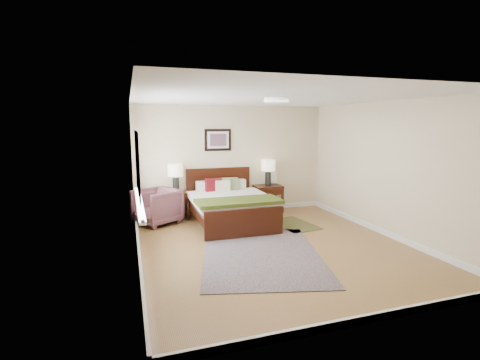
{
  "coord_description": "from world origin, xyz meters",
  "views": [
    {
      "loc": [
        -2.32,
        -5.28,
        2.07
      ],
      "look_at": [
        -0.36,
        0.78,
        1.05
      ],
      "focal_mm": 26.0,
      "sensor_mm": 36.0,
      "label": 1
    }
  ],
  "objects": [
    {
      "name": "floor",
      "position": [
        0.0,
        0.0,
        0.0
      ],
      "size": [
        5.0,
        5.0,
        0.0
      ],
      "primitive_type": "plane",
      "color": "olive",
      "rests_on": "ground"
    },
    {
      "name": "back_wall",
      "position": [
        0.0,
        2.5,
        1.25
      ],
      "size": [
        4.5,
        0.04,
        2.5
      ],
      "primitive_type": "cube",
      "color": "beige",
      "rests_on": "ground"
    },
    {
      "name": "front_wall",
      "position": [
        0.0,
        -2.5,
        1.25
      ],
      "size": [
        4.5,
        0.04,
        2.5
      ],
      "primitive_type": "cube",
      "color": "beige",
      "rests_on": "ground"
    },
    {
      "name": "left_wall",
      "position": [
        -2.25,
        0.0,
        1.25
      ],
      "size": [
        0.04,
        5.0,
        2.5
      ],
      "primitive_type": "cube",
      "color": "beige",
      "rests_on": "ground"
    },
    {
      "name": "right_wall",
      "position": [
        2.25,
        0.0,
        1.25
      ],
      "size": [
        0.04,
        5.0,
        2.5
      ],
      "primitive_type": "cube",
      "color": "beige",
      "rests_on": "ground"
    },
    {
      "name": "ceiling",
      "position": [
        0.0,
        0.0,
        2.5
      ],
      "size": [
        4.5,
        5.0,
        0.02
      ],
      "primitive_type": "cube",
      "color": "white",
      "rests_on": "back_wall"
    },
    {
      "name": "window",
      "position": [
        -2.2,
        0.7,
        1.38
      ],
      "size": [
        0.11,
        2.72,
        1.32
      ],
      "color": "silver",
      "rests_on": "left_wall"
    },
    {
      "name": "door",
      "position": [
        -2.23,
        -1.75,
        1.07
      ],
      "size": [
        0.06,
        1.0,
        2.18
      ],
      "color": "silver",
      "rests_on": "ground"
    },
    {
      "name": "ceil_fixture",
      "position": [
        0.0,
        0.0,
        2.47
      ],
      "size": [
        0.44,
        0.44,
        0.08
      ],
      "color": "white",
      "rests_on": "ceiling"
    },
    {
      "name": "bed",
      "position": [
        -0.35,
        1.53,
        0.49
      ],
      "size": [
        1.63,
        1.96,
        1.06
      ],
      "color": "black",
      "rests_on": "ground"
    },
    {
      "name": "wall_art",
      "position": [
        -0.35,
        2.47,
        1.72
      ],
      "size": [
        0.62,
        0.05,
        0.5
      ],
      "color": "black",
      "rests_on": "back_wall"
    },
    {
      "name": "nightstand_left",
      "position": [
        -1.36,
        2.25,
        0.48
      ],
      "size": [
        0.51,
        0.46,
        0.6
      ],
      "color": "black",
      "rests_on": "ground"
    },
    {
      "name": "nightstand_right",
      "position": [
        0.82,
        2.26,
        0.39
      ],
      "size": [
        0.64,
        0.48,
        0.63
      ],
      "color": "black",
      "rests_on": "ground"
    },
    {
      "name": "lamp_left",
      "position": [
        -1.36,
        2.27,
        1.03
      ],
      "size": [
        0.33,
        0.33,
        0.61
      ],
      "color": "black",
      "rests_on": "nightstand_left"
    },
    {
      "name": "lamp_right",
      "position": [
        0.82,
        2.27,
        1.06
      ],
      "size": [
        0.33,
        0.33,
        0.61
      ],
      "color": "black",
      "rests_on": "nightstand_right"
    },
    {
      "name": "armchair",
      "position": [
        -1.8,
        2.0,
        0.37
      ],
      "size": [
        1.11,
        1.1,
        0.74
      ],
      "primitive_type": "imported",
      "rotation": [
        0.0,
        0.0,
        -1.04
      ],
      "color": "brown",
      "rests_on": "ground"
    },
    {
      "name": "rug_persian",
      "position": [
        -0.36,
        -0.32,
        0.01
      ],
      "size": [
        2.42,
        2.96,
        0.01
      ],
      "primitive_type": "cube",
      "rotation": [
        0.0,
        0.0,
        -0.25
      ],
      "color": "#0C1C3F",
      "rests_on": "ground"
    },
    {
      "name": "rug_navy",
      "position": [
        0.9,
        1.06,
        0.01
      ],
      "size": [
        0.87,
        1.17,
        0.01
      ],
      "primitive_type": "cube",
      "rotation": [
        0.0,
        0.0,
        0.15
      ],
      "color": "black",
      "rests_on": "ground"
    }
  ]
}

